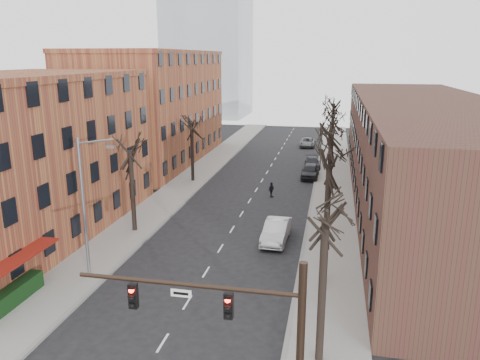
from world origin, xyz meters
The scene contains 21 objects.
sidewalk_left centered at (-8.00, 35.00, 0.07)m, with size 4.00×90.00×0.15m, color gray.
sidewalk_right centered at (8.00, 35.00, 0.07)m, with size 4.00×90.00×0.15m, color gray.
building_left_near centered at (-16.00, 15.00, 6.00)m, with size 12.00×26.00×12.00m, color brown.
building_left_far centered at (-16.00, 44.00, 7.00)m, with size 12.00×28.00×14.00m, color brown.
building_right centered at (16.00, 30.00, 5.00)m, with size 12.00×50.00×10.00m, color #452620.
awning_left centered at (-9.40, 6.00, 0.00)m, with size 1.20×7.00×0.15m, color maroon.
hedge centered at (-9.50, 5.00, 0.65)m, with size 0.80×6.00×1.00m, color black.
tree_right_b centered at (7.60, 12.00, 0.00)m, with size 5.20×5.20×10.80m, color black, non-canonical shape.
tree_right_c centered at (7.60, 20.00, 0.00)m, with size 5.20×5.20×11.60m, color black, non-canonical shape.
tree_right_d centered at (7.60, 28.00, 0.00)m, with size 5.20×5.20×10.00m, color black, non-canonical shape.
tree_right_e centered at (7.60, 36.00, 0.00)m, with size 5.20×5.20×10.80m, color black, non-canonical shape.
tree_right_f centered at (7.60, 44.00, 0.00)m, with size 5.20×5.20×11.60m, color black, non-canonical shape.
tree_left_a centered at (-7.60, 18.00, 0.00)m, with size 5.20×5.20×9.50m, color black, non-canonical shape.
tree_left_b centered at (-7.60, 34.00, 0.00)m, with size 5.20×5.20×9.50m, color black, non-canonical shape.
signal_mast_arm centered at (5.45, -1.00, 4.40)m, with size 8.14×0.30×7.20m.
streetlight centered at (-7.03, 10.00, 5.01)m, with size 2.45×0.22×9.03m.
silver_sedan centered at (3.84, 18.25, 0.81)m, with size 1.72×4.93×1.62m, color silver.
parked_car_near centered at (5.30, 38.30, 0.82)m, with size 1.94×4.81×1.64m, color black.
parked_car_mid centered at (5.30, 43.47, 0.66)m, with size 1.85×4.56×1.32m, color black.
parked_car_far centered at (3.80, 58.12, 0.68)m, with size 2.25×4.87×1.35m, color slate.
pedestrian_crossing centered at (1.90, 29.76, 0.76)m, with size 0.90×0.37×1.53m, color black.
Camera 1 is at (7.74, -15.06, 13.62)m, focal length 35.00 mm.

